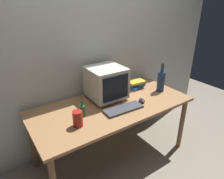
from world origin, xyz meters
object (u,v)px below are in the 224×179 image
at_px(computer_mouse, 142,101).
at_px(bottle_tall, 161,81).
at_px(book_stack, 136,84).
at_px(metal_canister, 78,119).
at_px(bottle_short, 82,111).
at_px(keyboard, 124,109).
at_px(crt_monitor, 106,83).

height_order(computer_mouse, bottle_tall, bottle_tall).
bearing_deg(book_stack, bottle_tall, -52.81).
xyz_separation_m(book_stack, metal_canister, (-0.98, -0.35, 0.03)).
relative_size(computer_mouse, book_stack, 0.41).
bearing_deg(bottle_short, computer_mouse, -8.82).
height_order(computer_mouse, bottle_short, bottle_short).
height_order(bottle_short, metal_canister, bottle_short).
bearing_deg(metal_canister, bottle_short, 48.71).
xyz_separation_m(keyboard, computer_mouse, (0.27, 0.02, 0.01)).
height_order(crt_monitor, keyboard, crt_monitor).
bearing_deg(bottle_short, keyboard, -17.44).
bearing_deg(book_stack, metal_canister, -160.29).
height_order(keyboard, metal_canister, metal_canister).
bearing_deg(book_stack, bottle_short, -165.21).
relative_size(bottle_tall, metal_canister, 2.41).
height_order(keyboard, computer_mouse, computer_mouse).
height_order(keyboard, bottle_tall, bottle_tall).
bearing_deg(keyboard, metal_canister, -178.04).
bearing_deg(keyboard, computer_mouse, 7.36).
distance_m(computer_mouse, metal_canister, 0.78).
bearing_deg(metal_canister, book_stack, 19.71).
relative_size(crt_monitor, book_stack, 1.60).
xyz_separation_m(bottle_tall, book_stack, (-0.19, 0.24, -0.09)).
bearing_deg(metal_canister, crt_monitor, 31.83).
bearing_deg(metal_canister, computer_mouse, 1.13).
distance_m(keyboard, bottle_short, 0.43).
height_order(keyboard, bottle_short, bottle_short).
xyz_separation_m(bottle_short, book_stack, (0.87, 0.23, -0.02)).
bearing_deg(bottle_short, bottle_tall, -0.74).
height_order(computer_mouse, metal_canister, metal_canister).
bearing_deg(bottle_tall, computer_mouse, -166.64).
bearing_deg(computer_mouse, bottle_short, -166.18).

